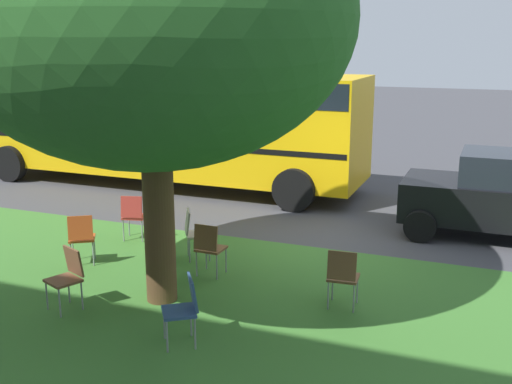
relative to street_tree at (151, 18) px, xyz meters
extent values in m
plane|color=#424247|center=(-1.49, -3.27, -3.98)|extent=(80.00, 80.00, 0.00)
cube|color=#3D752D|center=(-1.49, -0.07, -3.97)|extent=(48.00, 6.00, 0.01)
cylinder|color=brown|center=(0.00, 0.00, -2.63)|extent=(0.44, 0.44, 2.69)
ellipsoid|color=#2D6B28|center=(0.00, 0.00, 0.01)|extent=(5.42, 5.42, 4.01)
cube|color=#B7332D|center=(1.90, -2.28, -3.54)|extent=(0.51, 0.50, 0.04)
cube|color=#B7332D|center=(1.85, -2.11, -3.30)|extent=(0.41, 0.19, 0.40)
cylinder|color=gray|center=(1.77, -2.49, -3.76)|extent=(0.02, 0.02, 0.42)
cylinder|color=gray|center=(2.12, -2.40, -3.76)|extent=(0.02, 0.02, 0.42)
cylinder|color=gray|center=(1.68, -2.16, -3.76)|extent=(0.02, 0.02, 0.42)
cylinder|color=gray|center=(2.03, -2.07, -3.76)|extent=(0.02, 0.02, 0.42)
cube|color=#C64C1E|center=(2.01, -0.83, -3.54)|extent=(0.57, 0.56, 0.04)
cube|color=#C64C1E|center=(1.92, -0.67, -3.30)|extent=(0.38, 0.29, 0.40)
cylinder|color=gray|center=(1.96, -1.07, -3.76)|extent=(0.02, 0.02, 0.42)
cylinder|color=gray|center=(2.26, -0.87, -3.76)|extent=(0.02, 0.02, 0.42)
cylinder|color=gray|center=(1.77, -0.78, -3.76)|extent=(0.02, 0.02, 0.42)
cylinder|color=gray|center=(2.07, -0.59, -3.76)|extent=(0.02, 0.02, 0.42)
cube|color=brown|center=(-0.24, -1.16, -3.54)|extent=(0.43, 0.41, 0.04)
cube|color=brown|center=(-0.24, -0.98, -3.30)|extent=(0.40, 0.09, 0.40)
cylinder|color=gray|center=(-0.43, -1.32, -3.76)|extent=(0.02, 0.02, 0.42)
cylinder|color=gray|center=(-0.07, -1.33, -3.76)|extent=(0.02, 0.02, 0.42)
cylinder|color=gray|center=(-0.42, -0.98, -3.76)|extent=(0.02, 0.02, 0.42)
cylinder|color=gray|center=(-0.06, -0.99, -3.76)|extent=(0.02, 0.02, 0.42)
cube|color=brown|center=(1.09, 0.82, -3.54)|extent=(0.54, 0.53, 0.04)
cube|color=brown|center=(1.02, 0.65, -3.30)|extent=(0.40, 0.23, 0.40)
cylinder|color=gray|center=(1.32, 0.91, -3.76)|extent=(0.02, 0.02, 0.42)
cylinder|color=gray|center=(0.99, 1.04, -3.76)|extent=(0.02, 0.02, 0.42)
cylinder|color=gray|center=(1.19, 0.59, -3.76)|extent=(0.02, 0.02, 0.42)
cylinder|color=gray|center=(0.86, 0.73, -3.76)|extent=(0.02, 0.02, 0.42)
cube|color=brown|center=(-2.51, -0.74, -3.54)|extent=(0.45, 0.43, 0.04)
cube|color=brown|center=(-2.53, -0.56, -3.30)|extent=(0.40, 0.12, 0.40)
cylinder|color=gray|center=(-2.68, -0.93, -3.76)|extent=(0.02, 0.02, 0.42)
cylinder|color=gray|center=(-2.32, -0.90, -3.76)|extent=(0.02, 0.02, 0.42)
cylinder|color=gray|center=(-2.71, -0.59, -3.76)|extent=(0.02, 0.02, 0.42)
cylinder|color=gray|center=(-2.35, -0.56, -3.76)|extent=(0.02, 0.02, 0.42)
cube|color=#335184|center=(-0.90, 1.11, -3.54)|extent=(0.57, 0.57, 0.04)
cube|color=#335184|center=(-1.04, 1.00, -3.30)|extent=(0.30, 0.37, 0.40)
cylinder|color=gray|center=(-0.65, 1.06, -3.76)|extent=(0.02, 0.02, 0.42)
cylinder|color=gray|center=(-0.86, 1.35, -3.76)|extent=(0.02, 0.02, 0.42)
cylinder|color=gray|center=(-0.93, 0.86, -3.76)|extent=(0.02, 0.02, 0.42)
cylinder|color=gray|center=(-1.14, 1.16, -3.76)|extent=(0.02, 0.02, 0.42)
cube|color=#ADA393|center=(0.29, -1.75, -3.54)|extent=(0.56, 0.57, 0.04)
cube|color=#ADA393|center=(0.44, -1.65, -3.30)|extent=(0.28, 0.38, 0.40)
cylinder|color=gray|center=(0.05, -1.69, -3.76)|extent=(0.02, 0.02, 0.42)
cylinder|color=gray|center=(0.24, -1.99, -3.76)|extent=(0.02, 0.02, 0.42)
cylinder|color=gray|center=(0.34, -1.50, -3.76)|extent=(0.02, 0.02, 0.42)
cylinder|color=gray|center=(0.53, -1.81, -3.76)|extent=(0.02, 0.02, 0.42)
cube|color=black|center=(-4.56, -4.96, -3.30)|extent=(3.70, 1.64, 0.76)
cylinder|color=black|center=(-3.16, -4.09, -3.68)|extent=(0.60, 0.18, 0.60)
cylinder|color=black|center=(-3.16, -5.83, -3.68)|extent=(0.60, 0.18, 0.60)
cube|color=yellow|center=(3.71, -6.52, -2.35)|extent=(10.40, 2.44, 2.50)
cube|color=black|center=(3.71, -6.52, -2.70)|extent=(10.30, 2.46, 0.12)
cube|color=black|center=(3.71, -6.52, -1.45)|extent=(10.30, 2.46, 0.56)
cylinder|color=black|center=(7.71, -5.26, -3.50)|extent=(0.96, 0.28, 0.96)
cylinder|color=black|center=(7.71, -7.78, -3.50)|extent=(0.96, 0.28, 0.96)
cylinder|color=black|center=(-0.29, -5.26, -3.50)|extent=(0.96, 0.28, 0.96)
cylinder|color=black|center=(-0.29, -7.78, -3.50)|extent=(0.96, 0.28, 0.96)
camera|label=1|loc=(-4.36, 7.23, -0.28)|focal=43.02mm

